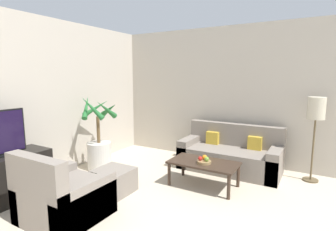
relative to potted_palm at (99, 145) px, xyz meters
name	(u,v)px	position (x,y,z in m)	size (l,w,h in m)	color
wall_back	(270,97)	(2.69, 1.71, 0.90)	(7.94, 0.06, 2.70)	#BCB2A3
wall_left	(15,101)	(-0.51, -1.19, 0.90)	(0.06, 7.33, 2.70)	#BCB2A3
potted_palm	(99,145)	(0.00, 0.00, 0.00)	(0.71, 0.70, 1.40)	beige
sofa_loveseat	(230,155)	(2.14, 1.17, -0.17)	(1.79, 0.80, 0.83)	gray
floor_lamp	(316,113)	(3.46, 1.34, 0.69)	(0.27, 0.27, 1.40)	brown
coffee_table	(204,165)	(2.00, 0.25, -0.10)	(1.06, 0.58, 0.40)	#38281E
fruit_bowl	(204,162)	(2.03, 0.19, -0.03)	(0.22, 0.22, 0.04)	#997A4C
apple_red	(200,158)	(1.97, 0.16, 0.02)	(0.06, 0.06, 0.06)	red
apple_green	(207,159)	(2.07, 0.18, 0.03)	(0.07, 0.07, 0.07)	olive
orange_fruit	(205,157)	(2.01, 0.24, 0.03)	(0.08, 0.08, 0.08)	orange
armchair	(63,197)	(0.90, -1.51, -0.17)	(0.88, 0.87, 0.87)	gray
ottoman	(114,181)	(0.92, -0.63, -0.27)	(0.52, 0.50, 0.36)	gray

